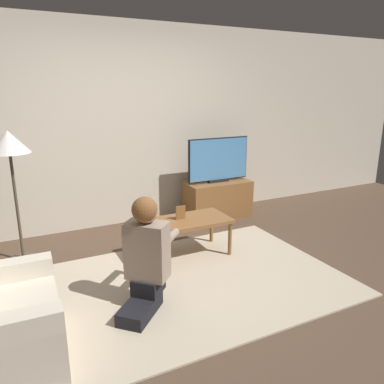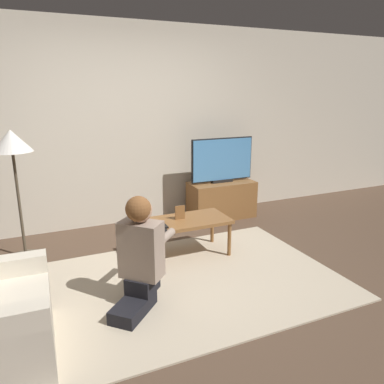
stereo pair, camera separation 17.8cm
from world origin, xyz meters
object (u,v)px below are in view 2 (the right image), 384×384
(tv, at_px, (222,160))
(coffee_table, at_px, (185,224))
(person_kneeling, at_px, (140,252))
(floor_lamp, at_px, (12,150))

(tv, bearing_deg, coffee_table, -134.58)
(tv, distance_m, coffee_table, 1.46)
(tv, distance_m, person_kneeling, 2.44)
(person_kneeling, bearing_deg, coffee_table, -89.53)
(tv, relative_size, floor_lamp, 0.66)
(coffee_table, xyz_separation_m, floor_lamp, (-1.60, 0.68, 0.80))
(coffee_table, height_order, floor_lamp, floor_lamp)
(tv, relative_size, person_kneeling, 0.97)
(tv, distance_m, floor_lamp, 2.62)
(coffee_table, bearing_deg, tv, 45.42)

